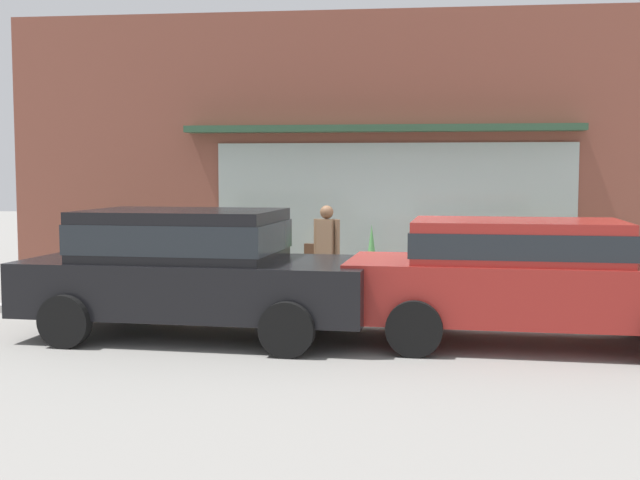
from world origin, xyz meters
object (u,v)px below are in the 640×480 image
Objects in this scene: potted_plant_window_right at (371,261)px; potted_plant_low_front at (610,276)px; parked_car_black at (192,265)px; potted_plant_near_hydrant at (473,271)px; parked_car_red at (529,274)px; fire_hydrant at (277,277)px; potted_plant_doorstep at (241,266)px; pedestrian_with_handbag at (325,248)px; potted_plant_by_entrance at (110,260)px; potted_plant_corner_tall at (550,268)px.

potted_plant_low_front is (4.06, 0.22, -0.22)m from potted_plant_window_right.
parked_car_black is 4.99× the size of potted_plant_near_hydrant.
parked_car_red is 7.32× the size of potted_plant_low_front.
fire_hydrant is 1.45× the size of potted_plant_low_front.
potted_plant_window_right is 2.34m from potted_plant_doorstep.
pedestrian_with_handbag is at bearing -38.67° from potted_plant_doorstep.
parked_car_black is at bearing -104.29° from fire_hydrant.
potted_plant_window_right reaches higher than potted_plant_by_entrance.
fire_hydrant is at bearing -158.49° from potted_plant_near_hydrant.
potted_plant_window_right reaches higher than potted_plant_near_hydrant.
parked_car_black is at bearing -146.61° from potted_plant_low_front.
pedestrian_with_handbag is at bearing 139.58° from parked_car_red.
potted_plant_low_front is (6.17, 4.07, -0.56)m from parked_car_black.
potted_plant_doorstep is at bearing 176.93° from potted_plant_window_right.
potted_plant_near_hydrant is 4.07m from potted_plant_doorstep.
parked_car_red is (2.81, -2.71, -0.03)m from pedestrian_with_handbag.
potted_plant_near_hydrant is (2.41, 1.23, -0.48)m from pedestrian_with_handbag.
parked_car_red reaches higher than potted_plant_doorstep.
fire_hydrant is at bearing -162.69° from potted_plant_corner_tall.
potted_plant_window_right reaches higher than potted_plant_corner_tall.
potted_plant_doorstep is at bearing 4.13° from potted_plant_by_entrance.
parked_car_red is 7.87m from potted_plant_by_entrance.
parked_car_red is at bearing -114.87° from potted_plant_low_front.
potted_plant_low_front is at bearing 68.71° from parked_car_red.
parked_car_red is at bearing -61.37° from potted_plant_window_right.
potted_plant_low_front is at bearing 4.75° from potted_plant_near_hydrant.
parked_car_black is 7.19× the size of potted_plant_low_front.
potted_plant_by_entrance reaches higher than potted_plant_corner_tall.
fire_hydrant reaches higher than potted_plant_doorstep.
potted_plant_window_right is (-2.14, 3.92, -0.30)m from parked_car_red.
fire_hydrant is at bearing 79.71° from parked_car_black.
parked_car_black is 6.56m from potted_plant_corner_tall.
potted_plant_corner_tall is at bearing 17.31° from fire_hydrant.
parked_car_black is at bearing -142.11° from potted_plant_corner_tall.
potted_plant_near_hydrant is 2.33m from potted_plant_low_front.
potted_plant_corner_tall is at bearing 6.37° from potted_plant_near_hydrant.
fire_hydrant is 1.02× the size of potted_plant_corner_tall.
parked_car_black is 7.41m from potted_plant_low_front.
potted_plant_low_front is (1.00, 0.05, -0.12)m from potted_plant_corner_tall.
potted_plant_window_right is at bearing 65.23° from parked_car_black.
potted_plant_low_front is (6.39, 0.09, -0.09)m from potted_plant_doorstep.
parked_car_red is at bearing -36.90° from fire_hydrant.
parked_car_black reaches higher than parked_car_red.
potted_plant_corner_tall is 1.01m from potted_plant_low_front.
potted_plant_by_entrance is (-3.26, 1.18, 0.10)m from fire_hydrant.
potted_plant_corner_tall is 3.06m from potted_plant_window_right.
potted_plant_doorstep is at bearing -179.15° from potted_plant_low_front.
fire_hydrant is 1.09× the size of potted_plant_doorstep.
fire_hydrant is 3.42m from potted_plant_near_hydrant.
potted_plant_window_right is 4.07m from potted_plant_low_front.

